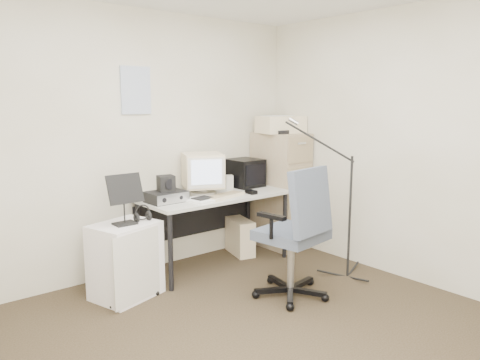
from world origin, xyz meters
TOP-DOWN VIEW (x-y plane):
  - floor at (0.00, 0.00)m, footprint 3.60×3.60m
  - wall_back at (0.00, 1.80)m, footprint 3.60×0.02m
  - wall_right at (1.80, 0.00)m, footprint 0.02×3.60m
  - wall_calendar at (-0.02, 1.79)m, footprint 0.30×0.02m
  - filing_cabinet at (1.58, 1.48)m, footprint 0.40×0.60m
  - printer at (1.58, 1.49)m, footprint 0.54×0.42m
  - desk at (0.63, 1.45)m, footprint 1.50×0.70m
  - crt_monitor at (0.54, 1.52)m, footprint 0.50×0.51m
  - crt_tv at (1.16, 1.60)m, footprint 0.33×0.35m
  - desk_speaker at (0.93, 1.60)m, footprint 0.10×0.10m
  - keyboard at (0.62, 1.27)m, footprint 0.48×0.26m
  - mouse at (0.93, 1.24)m, footprint 0.08×0.13m
  - radio_receiver at (0.08, 1.45)m, footprint 0.36×0.26m
  - radio_speaker at (0.09, 1.46)m, footprint 0.17×0.16m
  - papers at (0.33, 1.28)m, footprint 0.26×0.32m
  - pc_tower at (1.04, 1.55)m, footprint 0.28×0.44m
  - office_chair at (0.66, 0.41)m, footprint 0.74×0.74m
  - side_cart at (-0.43, 1.29)m, footprint 0.61×0.54m
  - music_stand at (-0.43, 1.26)m, footprint 0.33×0.24m
  - headphones at (-0.27, 1.26)m, footprint 0.19×0.19m
  - mic_stand at (1.42, 0.38)m, footprint 0.03×0.03m

SIDE VIEW (x-z plane):
  - floor at x=0.00m, z-range -0.01..0.00m
  - pc_tower at x=1.04m, z-range 0.00..0.38m
  - side_cart at x=-0.43m, z-range 0.00..0.64m
  - desk at x=0.63m, z-range 0.00..0.73m
  - office_chair at x=0.66m, z-range 0.00..1.13m
  - filing_cabinet at x=1.58m, z-range 0.00..1.30m
  - headphones at x=-0.27m, z-range 0.68..0.70m
  - papers at x=0.33m, z-range 0.73..0.75m
  - keyboard at x=0.62m, z-range 0.73..0.76m
  - mouse at x=0.93m, z-range 0.73..0.77m
  - mic_stand at x=1.42m, z-range 0.00..1.51m
  - radio_receiver at x=0.08m, z-range 0.73..0.83m
  - desk_speaker at x=0.93m, z-range 0.73..0.87m
  - music_stand at x=-0.43m, z-range 0.64..1.08m
  - crt_tv at x=1.16m, z-range 0.73..1.03m
  - radio_speaker at x=0.09m, z-range 0.83..0.97m
  - crt_monitor at x=0.54m, z-range 0.73..1.14m
  - wall_back at x=0.00m, z-range 0.00..2.50m
  - wall_right at x=1.80m, z-range 0.00..2.50m
  - printer at x=1.58m, z-range 1.30..1.49m
  - wall_calendar at x=-0.02m, z-range 1.53..1.97m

